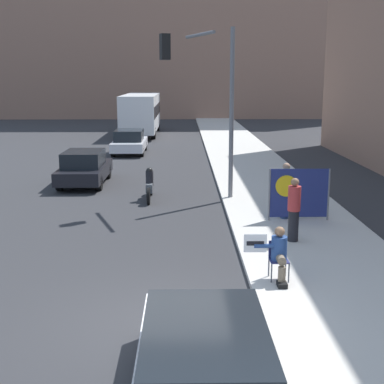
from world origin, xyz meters
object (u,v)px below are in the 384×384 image
Objects in this scene: parked_car_curbside at (205,373)px; city_bus_on_road at (141,112)px; car_on_road_nearest at (84,168)px; jogger_on_sidewalk at (294,209)px; motorcycle_on_road at (150,186)px; traffic_light_pole at (208,86)px; car_on_road_midblock at (129,142)px; protest_banner at (299,193)px; seated_protester at (279,253)px; pedestrian_behind at (286,190)px.

city_bus_on_road is (-3.53, 36.23, 1.10)m from parked_car_curbside.
city_bus_on_road reaches higher than car_on_road_nearest.
city_bus_on_road is (-6.21, 28.72, 0.81)m from jogger_on_sidewalk.
parked_car_curbside is 2.20× the size of motorcycle_on_road.
traffic_light_pole is 1.39× the size of car_on_road_midblock.
motorcycle_on_road is at bearing 143.98° from protest_banner.
protest_banner is at bearing -76.60° from jogger_on_sidewalk.
seated_protester is 8.73m from traffic_light_pole.
city_bus_on_road is (0.88, 20.21, 1.09)m from car_on_road_nearest.
seated_protester is 0.67× the size of pedestrian_behind.
parked_car_curbside is (-2.91, -9.89, -0.31)m from pedestrian_behind.
parked_car_curbside is (-0.63, -12.64, -3.43)m from traffic_light_pole.
traffic_light_pole reaches higher than seated_protester.
parked_car_curbside is 36.42m from city_bus_on_road.
pedestrian_behind is at bearing -39.96° from car_on_road_nearest.
car_on_road_midblock is (-5.21, 20.77, -0.04)m from seated_protester.
protest_banner is (0.58, 2.13, -0.02)m from jogger_on_sidewalk.
traffic_light_pole reaches higher than protest_banner.
motorcycle_on_road is at bearing -45.22° from car_on_road_nearest.
motorcycle_on_road is (1.94, -12.35, -0.18)m from car_on_road_midblock.
city_bus_on_road is (-6.79, 26.60, 0.84)m from protest_banner.
pedestrian_behind reaches higher than parked_car_curbside.
seated_protester is at bearing -106.62° from protest_banner.
jogger_on_sidewalk is at bearing -71.18° from car_on_road_midblock.
car_on_road_nearest is 0.41× the size of city_bus_on_road.
pedestrian_behind is 0.81× the size of motorcycle_on_road.
city_bus_on_road is 4.74× the size of motorcycle_on_road.
parked_car_curbside reaches higher than motorcycle_on_road.
car_on_road_midblock reaches higher than parked_car_curbside.
car_on_road_midblock reaches higher than motorcycle_on_road.
pedestrian_behind is 0.29× the size of traffic_light_pole.
traffic_light_pole reaches higher than motorcycle_on_road.
pedestrian_behind reaches higher than protest_banner.
car_on_road_nearest is (-7.31, 6.13, -0.30)m from pedestrian_behind.
car_on_road_nearest reaches higher than motorcycle_on_road.
car_on_road_midblock is (0.97, 9.41, -0.01)m from car_on_road_nearest.
jogger_on_sidewalk reaches higher than parked_car_curbside.
parked_car_curbside is at bearing -82.31° from car_on_road_midblock.
motorcycle_on_road is (-3.27, 8.42, -0.22)m from seated_protester.
traffic_light_pole is at bearing -80.00° from city_bus_on_road.
parked_car_curbside is 0.46× the size of city_bus_on_road.
jogger_on_sidewalk is at bearing 70.39° from parked_car_curbside.
seated_protester is 0.20× the size of traffic_light_pole.
jogger_on_sidewalk is 0.98× the size of pedestrian_behind.
protest_banner is at bearing -116.68° from pedestrian_behind.
traffic_light_pole is 0.59× the size of city_bus_on_road.
jogger_on_sidewalk reaches higher than motorcycle_on_road.
city_bus_on_road reaches higher than jogger_on_sidewalk.
car_on_road_midblock is at bearing 97.69° from parked_car_curbside.
traffic_light_pole is at bearing 131.15° from protest_banner.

